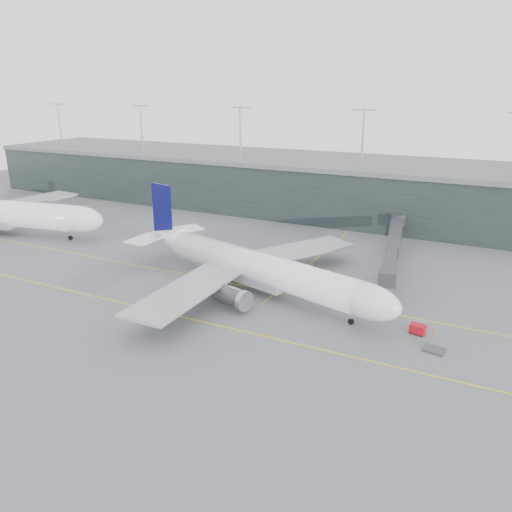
% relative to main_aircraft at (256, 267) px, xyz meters
% --- Properties ---
extents(ground, '(320.00, 320.00, 0.00)m').
position_rel_main_aircraft_xyz_m(ground, '(-1.52, 5.30, -4.50)').
color(ground, slate).
rests_on(ground, ground).
extents(taxiline_a, '(160.00, 0.25, 0.02)m').
position_rel_main_aircraft_xyz_m(taxiline_a, '(-1.52, 1.30, -4.49)').
color(taxiline_a, yellow).
rests_on(taxiline_a, ground).
extents(taxiline_b, '(160.00, 0.25, 0.02)m').
position_rel_main_aircraft_xyz_m(taxiline_b, '(-1.52, -14.70, -4.49)').
color(taxiline_b, yellow).
rests_on(taxiline_b, ground).
extents(taxiline_lead_main, '(0.25, 60.00, 0.02)m').
position_rel_main_aircraft_xyz_m(taxiline_lead_main, '(3.48, 25.30, -4.49)').
color(taxiline_lead_main, yellow).
rests_on(taxiline_lead_main, ground).
extents(taxiline_lead_adj, '(0.25, 60.00, 0.02)m').
position_rel_main_aircraft_xyz_m(taxiline_lead_adj, '(-76.52, 25.30, -4.49)').
color(taxiline_lead_adj, yellow).
rests_on(taxiline_lead_adj, ground).
extents(terminal, '(240.00, 36.00, 29.00)m').
position_rel_main_aircraft_xyz_m(terminal, '(-1.52, 63.29, 3.12)').
color(terminal, '#1D2727').
rests_on(terminal, ground).
extents(main_aircraft, '(56.30, 51.79, 16.03)m').
position_rel_main_aircraft_xyz_m(main_aircraft, '(0.00, 0.00, 0.00)').
color(main_aircraft, white).
rests_on(main_aircraft, ground).
extents(jet_bridge, '(8.88, 44.06, 5.81)m').
position_rel_main_aircraft_xyz_m(jet_bridge, '(19.43, 26.63, -0.15)').
color(jet_bridge, '#302F35').
rests_on(jet_bridge, ground).
extents(gse_cart, '(2.39, 1.74, 1.49)m').
position_rel_main_aircraft_xyz_m(gse_cart, '(28.60, -3.93, -3.67)').
color(gse_cart, '#A90C15').
rests_on(gse_cart, ground).
extents(baggage_dolly, '(3.06, 2.57, 0.28)m').
position_rel_main_aircraft_xyz_m(baggage_dolly, '(31.50, -8.02, -4.33)').
color(baggage_dolly, '#37373C').
rests_on(baggage_dolly, ground).
extents(uld_a, '(2.46, 2.22, 1.84)m').
position_rel_main_aircraft_xyz_m(uld_a, '(-6.96, 16.17, -3.53)').
color(uld_a, '#3C3B41').
rests_on(uld_a, ground).
extents(uld_b, '(2.40, 2.11, 1.87)m').
position_rel_main_aircraft_xyz_m(uld_b, '(-4.65, 15.73, -3.52)').
color(uld_b, '#3C3B41').
rests_on(uld_b, ground).
extents(uld_c, '(2.38, 2.09, 1.85)m').
position_rel_main_aircraft_xyz_m(uld_c, '(-2.90, 15.87, -3.53)').
color(uld_c, '#3C3B41').
rests_on(uld_c, ground).
extents(cone_nose, '(0.41, 0.41, 0.65)m').
position_rel_main_aircraft_xyz_m(cone_nose, '(30.66, -2.07, -4.18)').
color(cone_nose, '#FD3E0E').
rests_on(cone_nose, ground).
extents(cone_wing_stbd, '(0.50, 0.50, 0.80)m').
position_rel_main_aircraft_xyz_m(cone_wing_stbd, '(8.89, -14.58, -4.10)').
color(cone_wing_stbd, '#CF5A0B').
rests_on(cone_wing_stbd, ground).
extents(cone_wing_port, '(0.42, 0.42, 0.66)m').
position_rel_main_aircraft_xyz_m(cone_wing_port, '(9.43, 16.74, -4.17)').
color(cone_wing_port, '#DD530C').
rests_on(cone_wing_port, ground).
extents(cone_tail, '(0.41, 0.41, 0.65)m').
position_rel_main_aircraft_xyz_m(cone_tail, '(-8.78, -6.69, -4.18)').
color(cone_tail, orange).
rests_on(cone_tail, ground).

